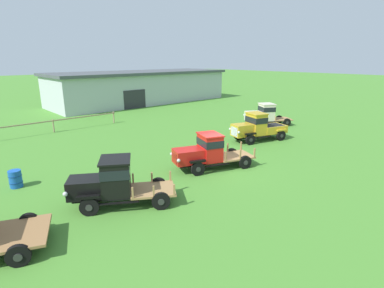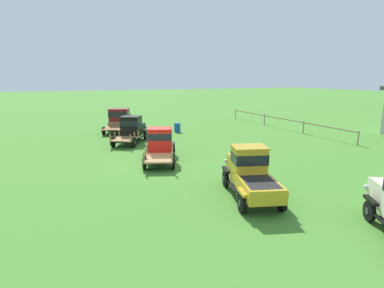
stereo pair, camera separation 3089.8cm
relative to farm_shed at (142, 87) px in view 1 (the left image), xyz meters
name	(u,v)px [view 1 (the left image)]	position (x,y,z in m)	size (l,w,h in m)	color
ground_plane	(220,168)	(-11.94, -26.77, -2.28)	(240.00, 240.00, 0.00)	#47842D
farm_shed	(142,87)	(0.00, 0.00, 0.00)	(26.40, 9.21, 4.53)	#B2B7BC
paddock_fence	(14,128)	(-19.38, -10.62, -1.38)	(18.31, 0.28, 1.17)	#997F60
vintage_truck_second_in_line	(112,181)	(-18.98, -26.68, -1.14)	(4.82, 3.83, 2.19)	black
vintage_truck_midrow_center	(206,151)	(-12.63, -26.25, -1.19)	(5.20, 3.21, 2.14)	black
vintage_truck_far_side	(258,127)	(-5.09, -24.48, -1.18)	(4.94, 2.91, 2.27)	black
vintage_truck_back_of_row	(264,114)	(0.00, -21.57, -1.16)	(4.72, 3.66, 2.16)	black
oil_drum_beside_row	(15,179)	(-21.76, -21.56, -1.83)	(0.64, 0.64, 0.91)	#1951B2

